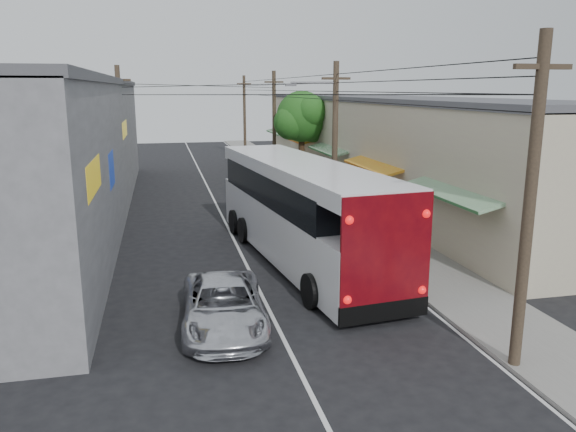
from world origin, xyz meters
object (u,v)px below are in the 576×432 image
jeepney (224,305)px  pedestrian_near (341,203)px  parked_car_far (266,171)px  parked_suv (286,193)px  pedestrian_far (343,211)px  parked_car_mid (278,188)px  coach_bus (300,210)px

jeepney → pedestrian_near: bearing=61.9°
jeepney → parked_car_far: (6.11, 26.35, -0.04)m
parked_suv → parked_car_far: size_ratio=1.56×
pedestrian_far → parked_car_mid: bearing=-46.2°
coach_bus → parked_car_mid: bearing=75.8°
parked_car_mid → pedestrian_near: bearing=-70.4°
parked_suv → pedestrian_far: (1.75, -5.19, -0.05)m
coach_bus → pedestrian_near: (3.68, 6.02, -1.08)m
coach_bus → jeepney: bearing=-128.5°
pedestrian_far → pedestrian_near: bearing=-72.6°
parked_suv → pedestrian_far: parked_suv is taller
jeepney → pedestrian_near: pedestrian_near is taller
parked_car_mid → pedestrian_near: 6.48m
coach_bus → parked_car_mid: coach_bus is taller
jeepney → parked_car_mid: 18.83m
pedestrian_near → pedestrian_far: (-0.31, -1.34, -0.13)m
jeepney → parked_suv: (5.31, 15.79, 0.21)m
pedestrian_far → parked_suv: bearing=-40.8°
parked_suv → pedestrian_far: 5.48m
jeepney → parked_suv: parked_suv is taller
coach_bus → parked_suv: size_ratio=2.26×
parked_suv → parked_car_mid: parked_suv is taller
jeepney → parked_suv: bearing=75.0°
parked_suv → pedestrian_near: 4.37m
parked_car_mid → pedestrian_far: (1.75, -7.48, 0.08)m
parked_suv → pedestrian_far: bearing=-63.5°
parked_car_far → pedestrian_near: bearing=-91.4°
parked_car_mid → coach_bus: bearing=-96.6°
parked_car_far → pedestrian_far: (0.95, -15.76, 0.19)m
jeepney → parked_car_far: jeepney is taller
parked_car_mid → parked_suv: bearing=-89.0°
parked_car_mid → pedestrian_far: bearing=-75.8°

